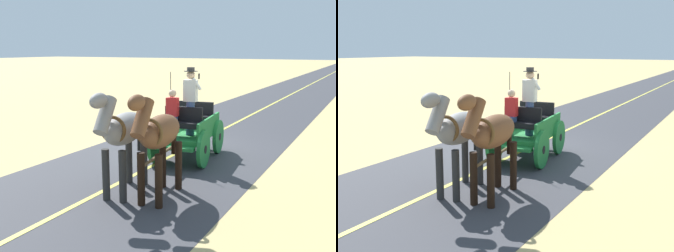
% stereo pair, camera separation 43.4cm
% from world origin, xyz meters
% --- Properties ---
extents(ground_plane, '(200.00, 200.00, 0.00)m').
position_xyz_m(ground_plane, '(0.00, 0.00, 0.00)').
color(ground_plane, tan).
extents(road_surface, '(5.38, 160.00, 0.01)m').
position_xyz_m(road_surface, '(0.00, 0.00, 0.00)').
color(road_surface, '#38383D').
rests_on(road_surface, ground).
extents(road_centre_stripe, '(0.12, 160.00, 0.00)m').
position_xyz_m(road_centre_stripe, '(0.00, 0.00, 0.01)').
color(road_centre_stripe, '#DBCC4C').
rests_on(road_centre_stripe, road_surface).
extents(horse_drawn_carriage, '(1.70, 4.51, 2.50)m').
position_xyz_m(horse_drawn_carriage, '(-0.49, 0.78, 0.82)').
color(horse_drawn_carriage, '#1E7233').
rests_on(horse_drawn_carriage, ground).
extents(horse_near_side, '(0.74, 2.14, 2.21)m').
position_xyz_m(horse_near_side, '(-1.24, 3.73, 1.32)').
color(horse_near_side, brown).
rests_on(horse_near_side, ground).
extents(horse_off_side, '(0.80, 2.15, 2.21)m').
position_xyz_m(horse_off_side, '(-0.47, 3.83, 1.32)').
color(horse_off_side, gray).
rests_on(horse_off_side, ground).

